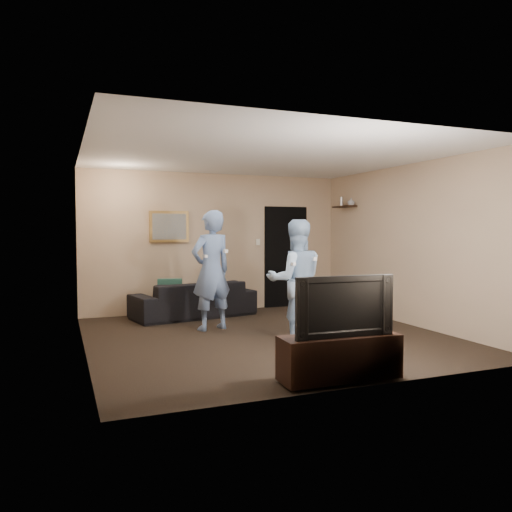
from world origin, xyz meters
name	(u,v)px	position (x,y,z in m)	size (l,w,h in m)	color
ground	(267,336)	(0.00, 0.00, 0.00)	(5.00, 5.00, 0.00)	black
ceiling	(267,155)	(0.00, 0.00, 2.60)	(5.00, 5.00, 0.04)	silver
wall_back	(216,242)	(0.00, 2.50, 1.30)	(5.00, 0.04, 2.60)	tan
wall_front	(367,255)	(0.00, -2.50, 1.30)	(5.00, 0.04, 2.60)	tan
wall_left	(83,249)	(-2.50, 0.00, 1.30)	(0.04, 5.00, 2.60)	tan
wall_right	(409,245)	(2.50, 0.00, 1.30)	(0.04, 5.00, 2.60)	tan
sofa	(194,299)	(-0.58, 1.97, 0.31)	(2.15, 0.84, 0.63)	black
throw_pillow	(170,291)	(-1.00, 1.97, 0.48)	(0.42, 0.13, 0.42)	#1A4E45
painting_frame	(169,227)	(-0.90, 2.48, 1.60)	(0.72, 0.05, 0.57)	olive
painting_canvas	(169,227)	(-0.90, 2.45, 1.60)	(0.62, 0.01, 0.47)	slate
doorway	(286,257)	(1.45, 2.47, 1.00)	(0.90, 0.06, 2.00)	black
light_switch	(258,242)	(0.85, 2.48, 1.30)	(0.08, 0.02, 0.12)	silver
wall_shelf	(344,207)	(2.39, 1.80, 1.99)	(0.20, 0.60, 0.03)	black
shelf_vase	(351,202)	(2.39, 1.56, 2.07)	(0.13, 0.13, 0.14)	#ADADB1
shelf_figurine	(342,202)	(2.39, 1.91, 2.09)	(0.06, 0.06, 0.18)	silver
tv_console	(340,357)	(-0.15, -2.26, 0.25)	(1.25, 0.40, 0.44)	black
television	(340,305)	(-0.15, -2.26, 0.78)	(1.07, 0.14, 0.61)	black
wii_player_left	(211,270)	(-0.61, 0.75, 0.92)	(0.76, 0.59, 1.84)	#6C89BB
wii_player_right	(296,280)	(0.25, -0.42, 0.84)	(0.93, 0.78, 1.68)	#99BBDF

